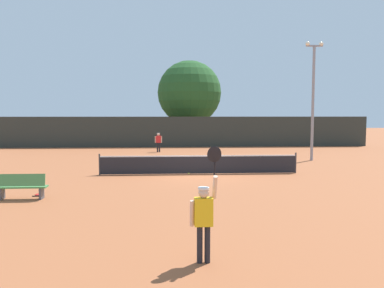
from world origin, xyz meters
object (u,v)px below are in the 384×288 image
Objects in this scene: player_receiving at (158,141)px; light_pole at (313,93)px; player_serving at (204,213)px; large_tree at (189,93)px; parked_car_mid at (199,135)px; spare_racket at (39,194)px; courtside_bench at (21,186)px; tennis_ball at (189,173)px; parked_car_near at (160,134)px.

light_pole is (10.30, -6.01, 3.50)m from player_receiving.
large_tree is at bearing 87.51° from player_serving.
parked_car_mid is (-6.14, 16.71, -3.65)m from light_pole.
parked_car_mid reaches higher than spare_racket.
spare_racket is at bearing -105.56° from parked_car_mid.
courtside_bench is 27.24m from large_tree.
tennis_ball is 8.28m from courtside_bench.
player_serving is 8.62m from courtside_bench.
parked_car_near is at bearing 120.02° from light_pole.
light_pole reaches higher than player_receiving.
tennis_ball is 0.01× the size of light_pole.
parked_car_near is at bearing 163.65° from parked_car_mid.
spare_racket is at bearing 63.76° from courtside_bench.
light_pole is at bearing 35.46° from courtside_bench.
player_receiving is 2.96× the size of spare_racket.
player_serving is at bearing 94.08° from player_receiving.
parked_car_mid is (2.28, 21.89, 0.74)m from tennis_ball.
player_serving is 0.55× the size of parked_car_near.
tennis_ball is (1.88, -11.19, -0.89)m from player_receiving.
player_serving is at bearing -92.49° from large_tree.
spare_racket is at bearing -145.81° from light_pole.
player_serving is at bearing -45.20° from courtside_bench.
tennis_ball is 23.41m from parked_car_near.
parked_car_mid is (1.16, 1.45, -4.49)m from large_tree.
tennis_ball is 7.53m from spare_racket.
spare_racket is 0.12× the size of parked_car_mid.
parked_car_mid is (8.61, 27.21, 0.30)m from courtside_bench.
tennis_ball is at bearing 88.67° from player_serving.
light_pole is 21.24m from parked_car_near.
player_receiving reaches higher than courtside_bench.
courtside_bench is at bearing -92.10° from parked_car_near.
courtside_bench is (-0.36, -0.73, 0.46)m from spare_racket.
large_tree is at bearing -126.92° from parked_car_mid.
large_tree reaches higher than parked_car_near.
courtside_bench is at bearing -106.12° from large_tree.
player_serving reaches higher than tennis_ball.
player_serving is 33.42m from parked_car_mid.
light_pole is (8.69, 16.61, 3.38)m from player_serving.
parked_car_near is at bearing 81.50° from courtside_bench.
parked_car_mid is at bearing 110.18° from light_pole.
player_serving is at bearing -50.19° from spare_racket.
courtside_bench is (-4.45, -16.52, -0.45)m from player_receiving.
player_serving is 4.68× the size of spare_racket.
tennis_ball reaches higher than spare_racket.
tennis_ball is at bearing -148.39° from light_pole.
large_tree is at bearing 74.19° from spare_racket.
large_tree is (1.38, 31.86, 4.22)m from player_serving.
large_tree is (-7.30, 15.25, 0.84)m from light_pole.
large_tree is at bearing 73.88° from courtside_bench.
spare_racket is at bearing -142.43° from tennis_ball.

